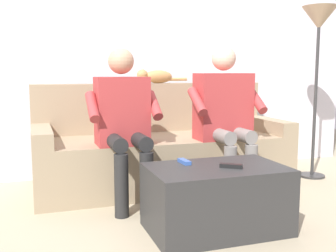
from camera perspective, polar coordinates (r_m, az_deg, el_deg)
The scene contains 10 objects.
ground_plane at distance 3.04m, azimuth 3.34°, elevation -11.63°, with size 8.00×8.00×0.00m, color tan.
back_wall at distance 4.09m, azimuth -3.30°, elevation 12.49°, with size 4.64×0.06×2.70m, color silver.
couch at distance 3.62m, azimuth -0.92°, elevation -3.63°, with size 2.19×0.83×0.90m.
coffee_table at distance 2.62m, azimuth 6.77°, elevation -10.08°, with size 0.85×0.53×0.41m.
person_left_seated at distance 3.36m, azimuth 8.08°, elevation 2.14°, with size 0.60×0.49×1.21m.
person_right_seated at distance 3.08m, azimuth -6.25°, elevation 1.33°, with size 0.54×0.56×1.18m.
cat_on_backrest at distance 3.84m, azimuth -1.80°, elevation 6.97°, with size 0.49×0.11×0.13m.
remote_black at distance 2.54m, azimuth 8.83°, elevation -5.55°, with size 0.14×0.04×0.03m, color black.
remote_blue at distance 2.63m, azimuth 2.30°, elevation -5.00°, with size 0.13×0.04×0.02m, color #3860B7.
floor_lamp at distance 4.08m, azimuth 20.37°, elevation 12.42°, with size 0.32×0.32×1.60m.
Camera 1 is at (1.08, 3.26, 1.00)m, focal length 43.46 mm.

